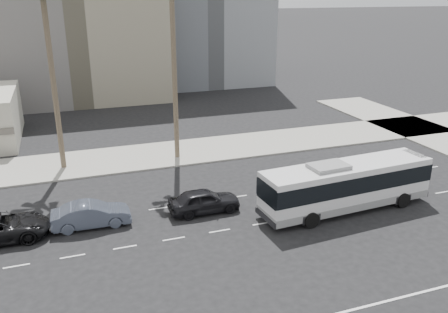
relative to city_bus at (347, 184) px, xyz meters
name	(u,v)px	position (x,y,z in m)	size (l,w,h in m)	color
ground	(303,217)	(-3.30, -0.06, -1.89)	(700.00, 700.00, 0.00)	black
sidewalk_north	(226,147)	(-3.30, 15.44, -1.82)	(120.00, 7.00, 0.15)	gray
midrise_beige_west	(73,32)	(-15.30, 44.94, 7.11)	(24.00, 18.00, 18.00)	slate
midrise_gray_center	(196,0)	(4.70, 51.94, 11.11)	(20.00, 20.00, 26.00)	slate
city_bus	(347,184)	(0.00, 0.00, 0.00)	(12.68, 3.59, 3.60)	silver
car_a	(204,201)	(-9.40, 2.90, -1.05)	(4.95, 1.99, 1.69)	black
car_b	(91,215)	(-16.91, 3.37, -1.07)	(4.99, 1.74, 1.64)	#414858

